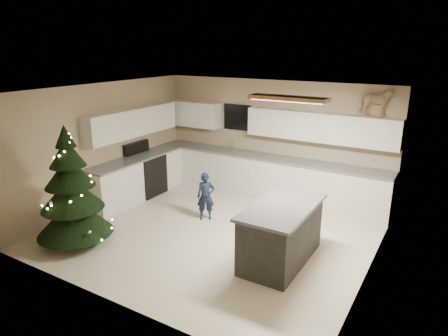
{
  "coord_description": "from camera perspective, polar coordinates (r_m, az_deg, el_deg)",
  "views": [
    {
      "loc": [
        3.61,
        -5.71,
        3.33
      ],
      "look_at": [
        0.0,
        0.35,
        1.15
      ],
      "focal_mm": 32.0,
      "sensor_mm": 36.0,
      "label": 1
    }
  ],
  "objects": [
    {
      "name": "christmas_tree",
      "position": [
        7.27,
        -20.9,
        -3.83
      ],
      "size": [
        1.32,
        1.28,
        2.11
      ],
      "rotation": [
        0.0,
        0.0,
        -0.14
      ],
      "color": "#3F2816",
      "rests_on": "ground_plane"
    },
    {
      "name": "ground_plane",
      "position": [
        7.54,
        -1.38,
        -9.07
      ],
      "size": [
        5.5,
        5.5,
        0.0
      ],
      "primitive_type": "plane",
      "color": "beige"
    },
    {
      "name": "island",
      "position": [
        6.47,
        8.17,
        -9.18
      ],
      "size": [
        0.9,
        1.7,
        0.95
      ],
      "color": "black",
      "rests_on": "ground_plane"
    },
    {
      "name": "rocking_horse",
      "position": [
        8.23,
        20.81,
        8.8
      ],
      "size": [
        0.69,
        0.44,
        0.56
      ],
      "rotation": [
        0.0,
        0.0,
        1.81
      ],
      "color": "brown",
      "rests_on": "cabinetry"
    },
    {
      "name": "bar_stool",
      "position": [
        7.05,
        6.37,
        -6.41
      ],
      "size": [
        0.36,
        0.36,
        0.69
      ],
      "rotation": [
        0.0,
        0.0,
        -0.37
      ],
      "color": "brown",
      "rests_on": "ground_plane"
    },
    {
      "name": "toddler",
      "position": [
        7.88,
        -2.62,
        -4.08
      ],
      "size": [
        0.42,
        0.39,
        0.96
      ],
      "primitive_type": "imported",
      "rotation": [
        0.0,
        0.0,
        0.62
      ],
      "color": "black",
      "rests_on": "ground_plane"
    },
    {
      "name": "cabinetry",
      "position": [
        9.01,
        -0.74,
        0.59
      ],
      "size": [
        5.5,
        3.2,
        2.0
      ],
      "color": "white",
      "rests_on": "ground_plane"
    },
    {
      "name": "room_shell",
      "position": [
        6.93,
        -1.31,
        3.98
      ],
      "size": [
        5.52,
        5.02,
        2.61
      ],
      "color": "tan",
      "rests_on": "ground_plane"
    }
  ]
}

